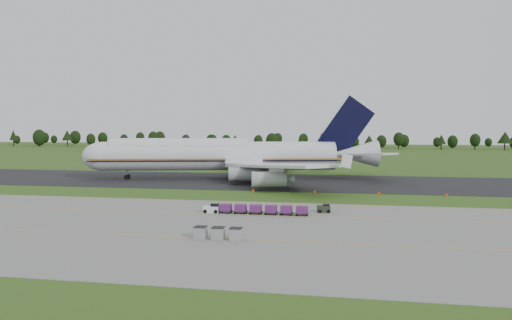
% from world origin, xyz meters
% --- Properties ---
extents(ground, '(600.00, 600.00, 0.00)m').
position_xyz_m(ground, '(0.00, 0.00, 0.00)').
color(ground, '#2F5018').
rests_on(ground, ground).
extents(apron, '(300.00, 52.00, 0.06)m').
position_xyz_m(apron, '(0.00, -34.00, 0.03)').
color(apron, slate).
rests_on(apron, ground).
extents(taxiway, '(300.00, 40.00, 0.08)m').
position_xyz_m(taxiway, '(0.00, 28.00, 0.04)').
color(taxiway, black).
rests_on(taxiway, ground).
extents(apron_markings, '(300.00, 30.20, 0.01)m').
position_xyz_m(apron_markings, '(0.00, -26.98, 0.06)').
color(apron_markings, '#D59B0C').
rests_on(apron_markings, apron).
extents(tree_line, '(523.09, 21.74, 11.72)m').
position_xyz_m(tree_line, '(12.64, 218.45, 6.19)').
color(tree_line, black).
rests_on(tree_line, ground).
extents(aircraft, '(83.57, 79.24, 23.42)m').
position_xyz_m(aircraft, '(-15.72, 31.97, 6.69)').
color(aircraft, silver).
rests_on(aircraft, ground).
extents(baggage_train, '(17.92, 1.63, 1.56)m').
position_xyz_m(baggage_train, '(2.41, -21.24, 0.91)').
color(baggage_train, white).
rests_on(baggage_train, apron).
extents(utility_cart, '(2.37, 1.73, 1.17)m').
position_xyz_m(utility_cart, '(13.96, -17.58, 0.63)').
color(utility_cart, '#262E20').
rests_on(utility_cart, apron).
extents(uld_row, '(6.42, 1.62, 1.61)m').
position_xyz_m(uld_row, '(1.24, -40.41, 0.87)').
color(uld_row, gray).
rests_on(uld_row, apron).
extents(edge_markers, '(42.04, 0.30, 0.60)m').
position_xyz_m(edge_markers, '(17.81, 6.66, 0.27)').
color(edge_markers, '#F14B07').
rests_on(edge_markers, ground).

